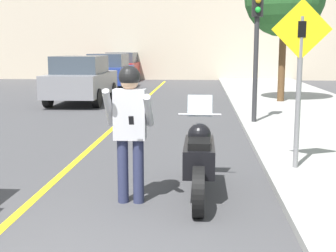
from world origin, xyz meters
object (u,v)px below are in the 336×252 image
object	(u,v)px
person_biker	(130,120)
traffic_light	(257,27)
crossing_sign	(300,68)
parked_car_blue	(109,71)
parked_car_grey	(81,79)
parked_car_red	(123,66)
motorcycle	(199,158)

from	to	relation	value
person_biker	traffic_light	world-z (taller)	traffic_light
crossing_sign	parked_car_blue	size ratio (longest dim) A/B	0.62
parked_car_grey	parked_car_red	size ratio (longest dim) A/B	1.00
crossing_sign	parked_car_blue	bearing A→B (deg)	111.72
person_biker	parked_car_blue	xyz separation A→B (m)	(-3.53, 16.40, -0.22)
parked_car_blue	traffic_light	bearing A→B (deg)	-60.65
parked_car_grey	parked_car_red	bearing A→B (deg)	92.39
motorcycle	traffic_light	bearing A→B (deg)	76.68
crossing_sign	traffic_light	xyz separation A→B (m)	(-0.15, 4.60, 0.80)
person_biker	parked_car_blue	size ratio (longest dim) A/B	0.42
motorcycle	person_biker	size ratio (longest dim) A/B	1.32
parked_car_red	person_biker	bearing A→B (deg)	-80.09
motorcycle	parked_car_blue	world-z (taller)	parked_car_blue
motorcycle	parked_car_red	xyz separation A→B (m)	(-4.74, 21.75, 0.36)
motorcycle	parked_car_grey	distance (m)	11.11
parked_car_blue	crossing_sign	bearing A→B (deg)	-68.28
parked_car_grey	parked_car_blue	size ratio (longest dim) A/B	1.00
motorcycle	parked_car_red	size ratio (longest dim) A/B	0.55
traffic_light	parked_car_blue	distance (m)	11.86
motorcycle	crossing_sign	bearing A→B (deg)	36.97
person_biker	parked_car_blue	world-z (taller)	person_biker
crossing_sign	parked_car_red	distance (m)	21.56
person_biker	parked_car_grey	size ratio (longest dim) A/B	0.42
person_biker	crossing_sign	bearing A→B (deg)	33.21
motorcycle	parked_car_red	world-z (taller)	parked_car_red
motorcycle	parked_car_grey	size ratio (longest dim) A/B	0.55
crossing_sign	parked_car_grey	distance (m)	10.82
person_biker	parked_car_grey	bearing A→B (deg)	107.64
crossing_sign	parked_car_red	xyz separation A→B (m)	(-6.26, 20.61, -0.81)
person_biker	parked_car_red	world-z (taller)	person_biker
person_biker	parked_car_red	xyz separation A→B (m)	(-3.87, 22.17, -0.22)
crossing_sign	traffic_light	world-z (taller)	traffic_light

